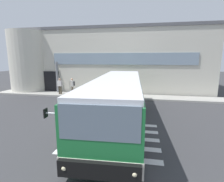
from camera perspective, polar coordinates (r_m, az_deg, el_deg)
ground_plane at (r=13.02m, az=-4.96°, el=-6.40°), size 80.00×90.00×0.02m
bay_paint_stripes at (r=8.77m, az=0.54°, el=-14.98°), size 4.40×3.96×0.01m
terminal_building at (r=23.95m, az=0.80°, el=10.16°), size 22.82×13.80×7.21m
boarding_curb at (r=17.52m, az=-0.79°, el=-1.63°), size 25.02×2.00×0.15m
entry_support_column at (r=19.85m, az=-17.71°, el=4.39°), size 0.28×0.28×3.33m
bus_main_foreground at (r=10.40m, az=2.06°, el=-3.05°), size 3.17×11.64×2.70m
passenger_near_column at (r=18.66m, az=-16.91°, el=1.80°), size 0.59×0.25×1.68m
passenger_by_doorway at (r=18.35m, az=-13.01°, el=1.96°), size 0.49×0.52×1.68m
safety_bollard_yellow at (r=15.95m, az=9.56°, el=-1.63°), size 0.18×0.18×0.90m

